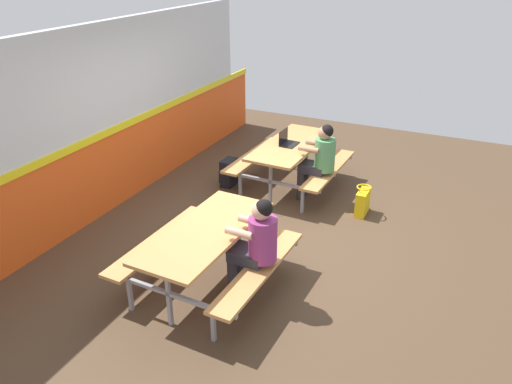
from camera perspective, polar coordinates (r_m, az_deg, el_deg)
The scene contains 9 objects.
ground_plane at distance 6.84m, azimuth 0.45°, elevation -4.31°, with size 10.00×10.00×0.02m, color #4C3826.
accent_backdrop at distance 7.48m, azimuth -15.60°, elevation 7.99°, with size 8.00×0.14×2.60m.
picnic_table_left at distance 5.46m, azimuth -5.68°, elevation -5.83°, with size 1.81×1.60×0.74m.
picnic_table_right at distance 7.80m, azimuth 3.96°, elevation 4.39°, with size 1.81×1.60×0.74m.
student_nearer at distance 5.22m, azimuth 0.00°, elevation -5.62°, with size 0.37×0.53×1.21m.
student_further at distance 7.37m, azimuth 7.27°, elevation 4.03°, with size 0.37×0.53×1.21m.
laptop_dark at distance 7.69m, azimuth 3.59°, elevation 5.78°, with size 0.33×0.23×0.22m.
backpack_dark at distance 8.00m, azimuth -3.16°, elevation 2.22°, with size 0.30×0.22×0.44m.
tote_bag_bright at distance 7.29m, azimuth 12.07°, elevation -1.08°, with size 0.34×0.21×0.43m.
Camera 1 is at (-5.35, -2.47, 3.45)m, focal length 35.06 mm.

